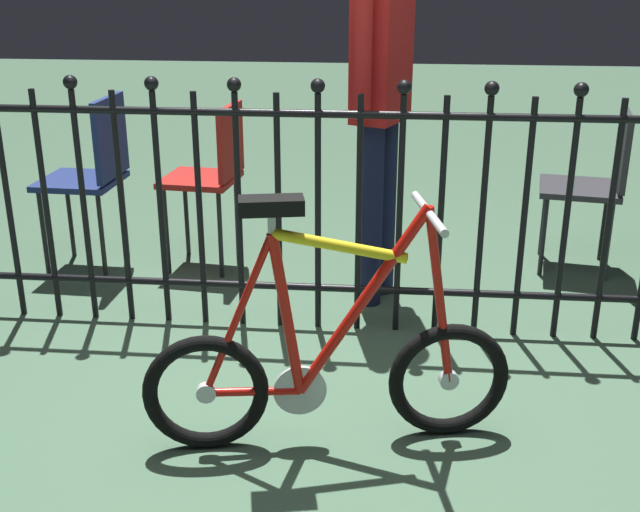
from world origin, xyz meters
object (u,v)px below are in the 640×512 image
at_px(chair_red, 213,169).
at_px(chair_charcoal, 597,176).
at_px(chair_navy, 94,167).
at_px(person_visitor, 381,82).
at_px(bicycle, 329,365).

bearing_deg(chair_red, chair_charcoal, 4.52).
height_order(chair_navy, chair_charcoal, chair_navy).
relative_size(chair_charcoal, person_visitor, 0.49).
distance_m(chair_navy, chair_red, 0.60).
height_order(chair_navy, chair_red, chair_navy).
bearing_deg(bicycle, chair_charcoal, 54.48).
height_order(bicycle, chair_charcoal, bicycle).
bearing_deg(chair_charcoal, person_visitor, -156.44).
bearing_deg(chair_charcoal, chair_navy, -174.53).
bearing_deg(chair_charcoal, bicycle, -125.52).
height_order(bicycle, chair_red, bicycle).
xyz_separation_m(chair_red, chair_charcoal, (1.96, 0.15, -0.03)).
xyz_separation_m(chair_navy, chair_charcoal, (2.55, 0.24, -0.05)).
xyz_separation_m(bicycle, chair_navy, (-1.32, 1.48, 0.26)).
xyz_separation_m(chair_red, person_visitor, (0.85, -0.33, 0.50)).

